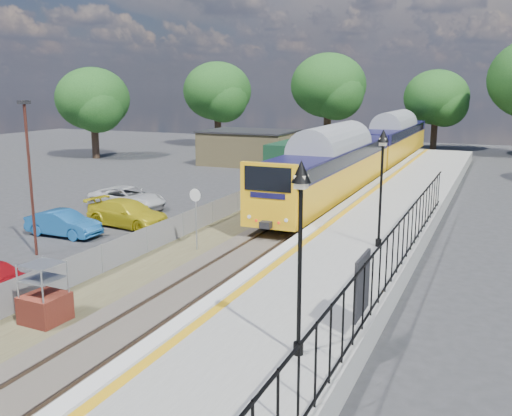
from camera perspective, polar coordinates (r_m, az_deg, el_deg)
The scene contains 17 objects.
ground at distance 19.74m, azimuth -7.19°, elevation -9.03°, with size 120.00×120.00×0.00m, color #2D2D30.
track_bed at distance 28.21m, azimuth 2.05°, elevation -2.26°, with size 5.90×80.00×0.29m.
platform at distance 25.23m, azimuth 10.56°, elevation -3.35°, with size 5.00×70.00×0.90m, color gray.
platform_edge at distance 25.64m, azimuth 6.11°, elevation -1.92°, with size 0.90×70.00×0.01m.
victorian_lamp_south at distance 12.74m, azimuth 4.48°, elevation -0.57°, with size 0.44×0.44×4.60m.
victorian_lamp_north at distance 22.34m, azimuth 12.51°, elevation 4.65°, with size 0.44×0.44×4.60m.
palisade_fence at distance 18.98m, azimuth 13.62°, elevation -4.31°, with size 0.12×26.00×2.00m.
wire_fence at distance 31.64m, azimuth -2.67°, elevation 0.26°, with size 0.06×52.00×1.20m.
outbuilding at distance 51.53m, azimuth 0.09°, elevation 5.91°, with size 10.80×10.10×3.12m.
tree_line at distance 58.32m, azimuth 15.91°, elevation 11.18°, with size 56.80×43.80×11.88m.
train at distance 44.90m, azimuth 11.28°, elevation 5.81°, with size 2.82×40.83×3.51m.
brick_plinth at distance 18.54m, azimuth -20.43°, elevation -8.10°, with size 1.25×1.25×1.92m.
speed_sign at distance 24.79m, azimuth -6.05°, elevation -0.09°, with size 0.56×0.13×2.77m.
carpark_lamp at distance 25.48m, azimuth -21.72°, elevation 3.72°, with size 0.25×0.50×6.52m.
car_blue at distance 28.89m, azimuth -18.71°, elevation -1.47°, with size 1.32×3.79×1.25m, color #185495.
car_yellow at distance 29.96m, azimuth -12.69°, elevation -0.53°, with size 1.91×4.71×1.37m, color gold.
car_white at distance 34.18m, azimuth -12.72°, elevation 0.97°, with size 2.20×4.77×1.33m, color silver.
Camera 1 is at (9.56, -15.75, 7.09)m, focal length 40.00 mm.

